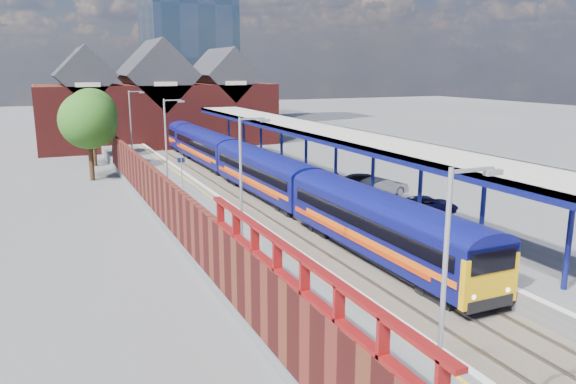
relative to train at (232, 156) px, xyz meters
name	(u,v)px	position (x,y,z in m)	size (l,w,h in m)	color
ground	(222,183)	(-1.49, -1.37, -2.12)	(240.00, 240.00, 0.00)	#5B5B5E
ballast_bed	(263,207)	(-1.49, -11.37, -2.09)	(6.00, 76.00, 0.06)	#473D33
rails	(263,206)	(-1.49, -11.37, -2.00)	(4.51, 76.00, 0.14)	slate
left_platform	(189,209)	(-6.99, -11.37, -1.62)	(5.00, 76.00, 1.00)	#565659
right_platform	(334,194)	(4.51, -11.37, -1.62)	(6.00, 76.00, 1.00)	#565659
coping_left	(221,198)	(-4.64, -11.37, -1.10)	(0.30, 76.00, 0.05)	silver
coping_right	(301,190)	(1.66, -11.37, -1.10)	(0.30, 76.00, 0.05)	silver
yellow_line	(213,199)	(-5.24, -11.37, -1.12)	(0.14, 76.00, 0.01)	yellow
train	(232,156)	(0.00, 0.00, 0.00)	(2.92, 65.92, 3.45)	navy
canopy	(317,131)	(3.99, -9.42, 3.13)	(4.50, 52.00, 4.48)	navy
lamp_post_a	(448,296)	(-7.86, -39.37, 2.87)	(1.48, 0.18, 7.00)	#A5A8AA
lamp_post_b	(244,184)	(-7.86, -25.37, 2.87)	(1.48, 0.18, 7.00)	#A5A8AA
lamp_post_c	(168,142)	(-7.86, -9.37, 2.87)	(1.48, 0.18, 7.00)	#A5A8AA
lamp_post_d	(132,122)	(-7.86, 6.63, 2.87)	(1.48, 0.18, 7.00)	#A5A8AA
platform_sign	(181,168)	(-6.49, -7.37, 0.57)	(0.55, 0.08, 2.50)	#A5A8AA
brick_wall	(171,205)	(-9.59, -17.83, 0.33)	(0.35, 50.00, 3.86)	#571917
station_building	(157,104)	(-1.49, 26.63, 3.33)	(30.00, 12.12, 13.78)	#571917
glass_tower	(186,7)	(8.51, 48.63, 18.08)	(14.20, 14.20, 40.30)	slate
tree_near	(90,122)	(-11.84, 4.54, 3.23)	(5.20, 5.20, 8.10)	#382314
tree_far	(93,115)	(-10.84, 12.54, 3.23)	(5.20, 5.20, 8.10)	#382314
parked_car_silver	(382,187)	(6.23, -15.36, -0.44)	(1.43, 4.11, 1.36)	#ACABB0
parked_car_dark	(367,184)	(5.83, -14.02, -0.42)	(1.97, 4.84, 1.41)	black
parked_car_blue	(428,205)	(6.27, -20.62, -0.59)	(1.78, 3.85, 1.07)	navy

